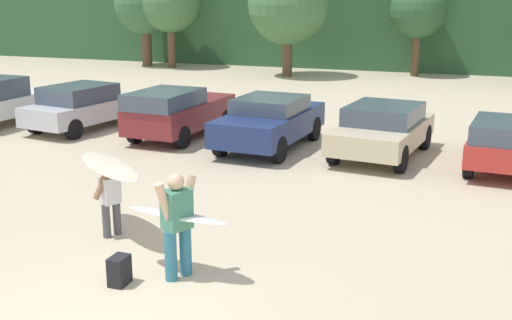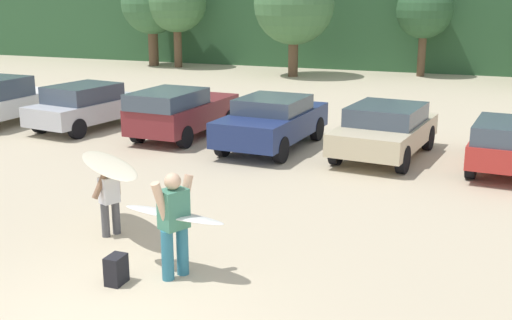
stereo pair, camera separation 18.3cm
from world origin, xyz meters
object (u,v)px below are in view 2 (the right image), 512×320
Objects in this scene: parked_car_navy at (272,121)px; person_child at (109,197)px; parked_car_silver at (87,105)px; parked_car_red at (512,141)px; surfboard_cream at (108,165)px; parked_car_maroon at (181,111)px; surfboard_white at (173,215)px; person_adult at (174,219)px; backpack_dropped at (116,270)px; parked_car_champagne at (385,129)px.

parked_car_navy reaches higher than person_child.
parked_car_silver is 12.67m from parked_car_red.
parked_car_navy is 3.40× the size of person_child.
surfboard_cream is (-0.05, 0.09, 0.56)m from person_child.
parked_car_maroon is 0.97× the size of parked_car_red.
parked_car_navy reaches higher than surfboard_cream.
surfboard_white is (1.83, -1.01, 0.23)m from person_child.
backpack_dropped is at bearing 61.56° from person_adult.
parked_car_champagne is at bearing -91.00° from person_child.
parked_car_silver is 0.98× the size of parked_car_red.
parked_car_silver is at bearing -27.41° from person_child.
parked_car_red is 1.94× the size of surfboard_cream.
person_child is at bearing 155.16° from surfboard_cream.
surfboard_cream is at bearing 140.74° from parked_car_red.
surfboard_white is at bearing -150.10° from parked_car_maroon.
person_adult is at bearing -174.18° from surfboard_cream.
person_child is at bearing 125.29° from backpack_dropped.
person_child is (5.88, -7.69, -0.02)m from parked_car_silver.
person_adult is at bearing -167.00° from parked_car_navy.
parked_car_maroon is 3.24× the size of person_child.
parked_car_navy reaches higher than parked_car_silver.
parked_car_maroon is 9.97m from backpack_dropped.
parked_car_navy is 8.43m from surfboard_white.
parked_car_maroon reaches higher than parked_car_silver.
parked_car_silver reaches higher than parked_car_red.
parked_car_maroon is 7.97m from person_child.
person_adult is 3.71× the size of backpack_dropped.
surfboard_cream is (-6.82, -7.10, 0.55)m from parked_car_red.
parked_car_maroon is 9.27m from parked_car_red.
parked_car_champagne reaches higher than backpack_dropped.
parked_car_silver is at bearing -40.46° from surfboard_white.
person_adult is (7.79, -8.83, 0.20)m from parked_car_silver.
parked_car_navy reaches higher than surfboard_white.
parked_car_maroon is at bearing -33.94° from surfboard_cream.
parked_car_navy is at bearing 98.85° from parked_car_champagne.
person_child is at bearing -20.95° from surfboard_white.
backpack_dropped is at bearing 152.36° from parked_car_red.
parked_car_champagne is 8.23m from surfboard_cream.
parked_car_maroon is at bearing 111.61° from backpack_dropped.
parked_car_silver is at bearing 92.33° from parked_car_red.
surfboard_cream is (2.43, -7.49, 0.48)m from parked_car_maroon.
parked_car_maroon reaches higher than parked_car_champagne.
parked_car_red is 9.88m from person_child.
parked_car_silver reaches higher than backpack_dropped.
parked_car_silver is 9.54m from parked_car_champagne.
person_adult is (-4.87, -8.33, 0.21)m from parked_car_red.
backpack_dropped is at bearing -155.13° from parked_car_maroon.
backpack_dropped is (7.07, -9.37, -0.52)m from parked_car_silver.
surfboard_cream is (-3.70, -7.34, 0.54)m from parked_car_champagne.
parked_car_silver is 11.78m from person_adult.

